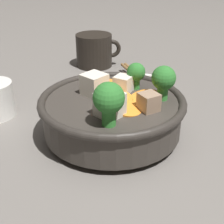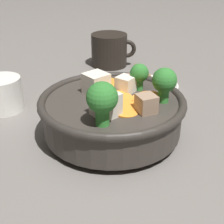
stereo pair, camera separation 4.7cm
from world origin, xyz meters
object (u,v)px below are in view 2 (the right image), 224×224
side_saucer (152,86)px  chopsticks_pair (153,82)px  tea_cup (2,94)px  stirfry_bowl (113,110)px  dark_mug (110,50)px

side_saucer → chopsticks_pair: size_ratio=0.50×
tea_cup → chopsticks_pair: (0.27, 0.11, -0.01)m
side_saucer → tea_cup: size_ratio=1.52×
tea_cup → chopsticks_pair: bearing=21.2°
stirfry_bowl → chopsticks_pair: stirfry_bowl is taller
chopsticks_pair → tea_cup: bearing=-158.8°
dark_mug → chopsticks_pair: (0.10, -0.15, -0.02)m
side_saucer → dark_mug: bearing=123.8°
stirfry_bowl → tea_cup: stirfry_bowl is taller
dark_mug → chopsticks_pair: 0.18m
chopsticks_pair → stirfry_bowl: bearing=-111.4°
side_saucer → tea_cup: tea_cup is taller
side_saucer → chopsticks_pair: (0.00, 0.00, 0.01)m
side_saucer → tea_cup: 0.29m
tea_cup → dark_mug: bearing=55.3°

